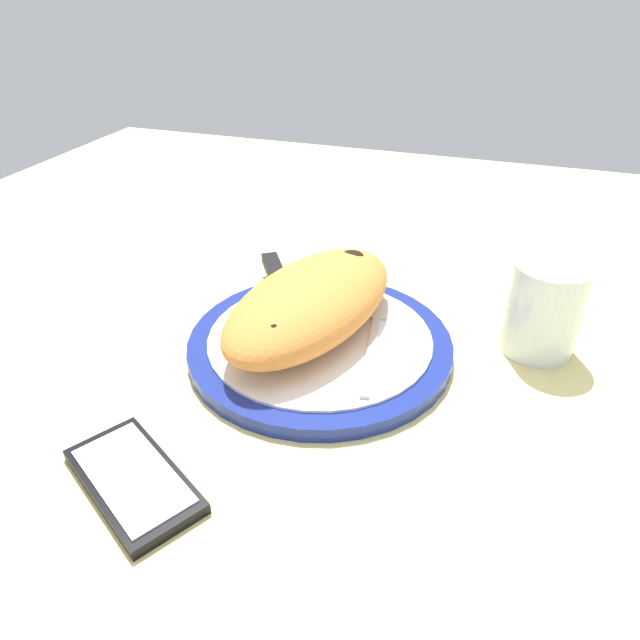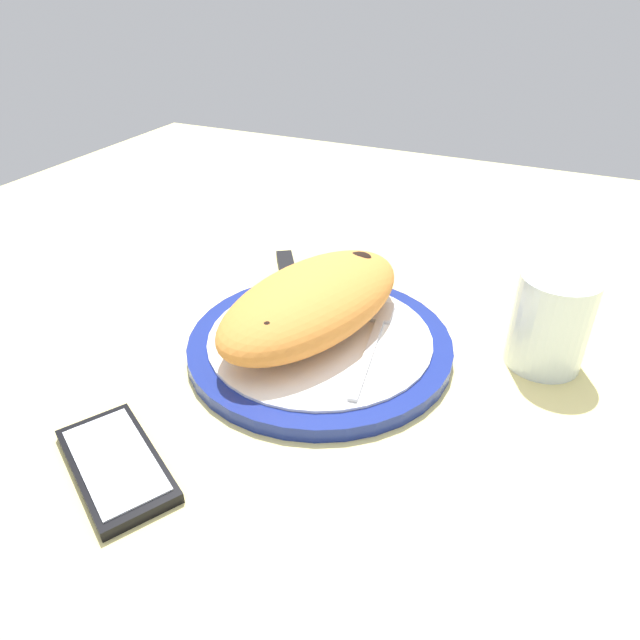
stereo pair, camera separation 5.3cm
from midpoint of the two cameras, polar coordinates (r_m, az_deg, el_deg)
name	(u,v)px [view 1 (the left image)]	position (r cm, az deg, el deg)	size (l,w,h in cm)	color
ground_plane	(320,361)	(62.06, -2.45, -4.22)	(150.00, 150.00, 3.00)	#E5D684
plate	(320,343)	(60.67, -2.50, -2.42)	(27.87, 27.87, 1.82)	navy
calzone	(311,302)	(59.64, -3.43, 1.69)	(27.35, 18.16, 6.50)	orange
fork	(374,334)	(60.11, 2.92, -1.47)	(17.62, 4.26, 0.40)	silver
knife	(280,284)	(69.19, -6.23, 3.56)	(19.06, 13.21, 1.20)	silver
smartphone	(133,480)	(50.04, -21.16, -14.80)	(11.96, 14.23, 1.16)	black
water_glass	(542,313)	(62.43, 19.09, 0.55)	(7.59, 7.59, 9.97)	silver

